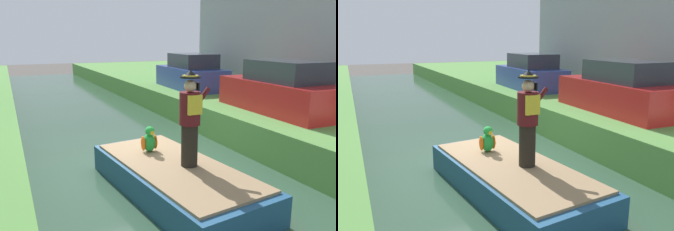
% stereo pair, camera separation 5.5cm
% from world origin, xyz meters
% --- Properties ---
extents(ground_plane, '(80.00, 80.00, 0.00)m').
position_xyz_m(ground_plane, '(0.00, 0.00, 0.00)').
color(ground_plane, '#4C4742').
extents(canal_water, '(5.33, 48.00, 0.10)m').
position_xyz_m(canal_water, '(0.00, 0.00, 0.05)').
color(canal_water, '#33513D').
rests_on(canal_water, ground).
extents(boat, '(2.23, 4.37, 0.61)m').
position_xyz_m(boat, '(0.00, -1.85, 0.40)').
color(boat, '#23517A').
rests_on(boat, canal_water).
extents(person_pirate, '(0.61, 0.42, 1.85)m').
position_xyz_m(person_pirate, '(0.23, -2.05, 1.64)').
color(person_pirate, black).
rests_on(person_pirate, boat).
extents(parrot_plush, '(0.36, 0.34, 0.57)m').
position_xyz_m(parrot_plush, '(-0.15, -0.93, 0.95)').
color(parrot_plush, green).
rests_on(parrot_plush, boat).
extents(parked_car_red, '(1.87, 4.07, 1.50)m').
position_xyz_m(parked_car_red, '(4.45, 0.02, 1.65)').
color(parked_car_red, red).
rests_on(parked_car_red, grass_bank_far).
extents(parked_car_blue, '(1.94, 4.09, 1.50)m').
position_xyz_m(parked_car_blue, '(4.45, 5.49, 1.65)').
color(parked_car_blue, '#2D4293').
rests_on(parked_car_blue, grass_bank_far).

